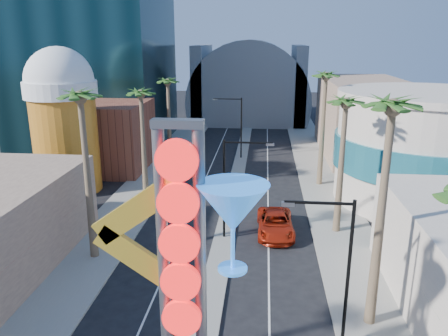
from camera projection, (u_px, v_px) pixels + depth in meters
sidewalk_west at (153, 177)px, 49.66m from camera, size 5.00×100.00×0.15m
sidewalk_east at (323, 181)px, 47.97m from camera, size 5.00×100.00×0.15m
median at (238, 171)px, 51.68m from camera, size 1.60×84.00×0.15m
brick_filler_west at (105, 136)px, 51.99m from camera, size 10.00×10.00×8.00m
filler_east at (362, 118)px, 58.40m from camera, size 10.00×20.00×10.00m
beer_mug at (63, 115)px, 43.34m from camera, size 7.00×7.00×14.50m
turquoise_building at (424, 149)px, 40.97m from camera, size 16.60×16.60×10.60m
canopy at (249, 98)px, 82.92m from camera, size 22.00×16.00×22.00m
neon_sign at (203, 260)px, 16.11m from camera, size 6.53×2.60×12.55m
streetlight_0 at (231, 180)px, 33.08m from camera, size 3.79×0.25×8.00m
streetlight_1 at (237, 122)px, 56.09m from camera, size 3.79×0.25×8.00m
streetlight_2 at (339, 261)px, 21.09m from camera, size 3.45×0.25×8.00m
palm_1 at (81, 108)px, 28.42m from camera, size 2.40×2.40×12.70m
palm_2 at (141, 100)px, 42.17m from camera, size 2.40×2.40×11.20m
palm_3 at (168, 87)px, 53.62m from camera, size 2.40×2.40×11.20m
palm_5 at (391, 123)px, 20.97m from camera, size 2.40×2.40×13.20m
palm_6 at (346, 111)px, 32.80m from camera, size 2.40×2.40×11.70m
palm_7 at (326, 83)px, 44.00m from camera, size 2.40×2.40×12.70m
red_pickup at (275, 224)px, 35.11m from camera, size 3.01×6.22×1.71m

